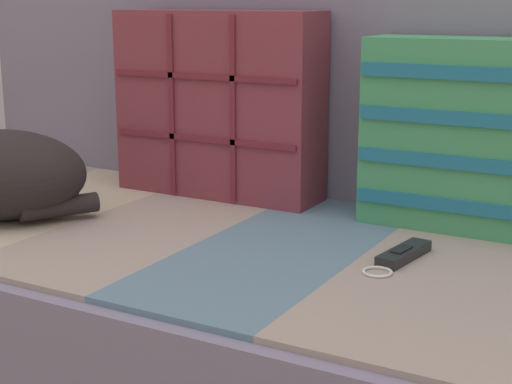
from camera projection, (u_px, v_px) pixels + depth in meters
couch at (293, 334)px, 1.46m from camera, size 2.11×0.88×0.37m
sofa_backrest at (373, 81)px, 1.67m from camera, size 2.07×0.14×0.51m
throw_pillow_quilted at (219, 104)px, 1.70m from camera, size 0.46×0.14×0.40m
throw_pillow_striped at (481, 136)px, 1.44m from camera, size 0.43×0.14×0.36m
game_remote_far at (402, 255)px, 1.30m from camera, size 0.07×0.19×0.02m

